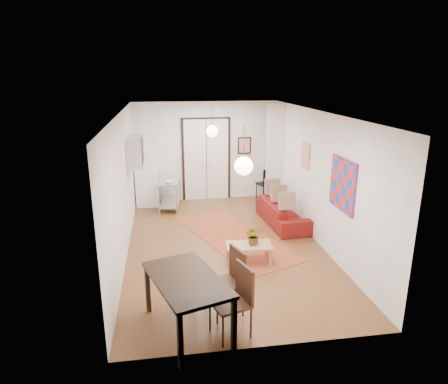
{
  "coord_description": "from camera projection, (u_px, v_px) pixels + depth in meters",
  "views": [
    {
      "loc": [
        -1.26,
        -8.08,
        3.67
      ],
      "look_at": [
        -0.02,
        -0.07,
        1.25
      ],
      "focal_mm": 32.0,
      "sensor_mm": 36.0,
      "label": 1
    }
  ],
  "objects": [
    {
      "name": "bowl",
      "position": [
        169.0,
        182.0,
        10.75
      ],
      "size": [
        0.24,
        0.24,
        0.05
      ],
      "primitive_type": "imported",
      "rotation": [
        0.0,
        0.0,
        -0.28
      ],
      "color": "beige",
      "rests_on": "kitchen_counter"
    },
    {
      "name": "dining_table",
      "position": [
        187.0,
        284.0,
        5.74
      ],
      "size": [
        1.32,
        1.74,
        0.86
      ],
      "rotation": [
        0.0,
        0.0,
        0.32
      ],
      "color": "black",
      "rests_on": "floor"
    },
    {
      "name": "pendant_back",
      "position": [
        212.0,
        131.0,
        10.14
      ],
      "size": [
        0.3,
        0.3,
        0.8
      ],
      "color": "white",
      "rests_on": "ceiling"
    },
    {
      "name": "dining_chair_far",
      "position": [
        229.0,
        293.0,
        5.77
      ],
      "size": [
        0.63,
        0.78,
        1.06
      ],
      "rotation": [
        0.0,
        0.0,
        -1.26
      ],
      "color": "#3D1C13",
      "rests_on": "floor"
    },
    {
      "name": "sofa",
      "position": [
        282.0,
        213.0,
        10.05
      ],
      "size": [
        0.92,
        2.05,
        0.59
      ],
      "primitive_type": "imported",
      "rotation": [
        0.0,
        0.0,
        1.64
      ],
      "color": "maroon",
      "rests_on": "floor"
    },
    {
      "name": "floor",
      "position": [
        224.0,
        245.0,
        8.89
      ],
      "size": [
        7.0,
        7.0,
        0.0
      ],
      "primitive_type": "plane",
      "color": "brown",
      "rests_on": "ground"
    },
    {
      "name": "fridge",
      "position": [
        147.0,
        175.0,
        11.36
      ],
      "size": [
        0.63,
        0.63,
        1.75
      ],
      "primitive_type": "cube",
      "rotation": [
        0.0,
        0.0,
        -0.03
      ],
      "color": "white",
      "rests_on": "floor"
    },
    {
      "name": "dining_chair_near",
      "position": [
        223.0,
        274.0,
        6.3
      ],
      "size": [
        0.63,
        0.78,
        1.06
      ],
      "rotation": [
        0.0,
        0.0,
        -1.26
      ],
      "color": "#3D1C13",
      "rests_on": "floor"
    },
    {
      "name": "painting_abstract",
      "position": [
        306.0,
        156.0,
        9.44
      ],
      "size": [
        0.05,
        0.5,
        0.6
      ],
      "primitive_type": "cube",
      "color": "#EFDEC7",
      "rests_on": "wall_right"
    },
    {
      "name": "stub_partition",
      "position": [
        275.0,
        156.0,
        11.16
      ],
      "size": [
        0.5,
        0.1,
        2.9
      ],
      "primitive_type": "cube",
      "color": "white",
      "rests_on": "floor"
    },
    {
      "name": "potted_plant",
      "position": [
        254.0,
        235.0,
        7.87
      ],
      "size": [
        0.37,
        0.33,
        0.39
      ],
      "primitive_type": "imported",
      "rotation": [
        0.0,
        0.0,
        -0.07
      ],
      "color": "#3D6C30",
      "rests_on": "coffee_table"
    },
    {
      "name": "soap_bottle",
      "position": [
        167.0,
        175.0,
        11.24
      ],
      "size": [
        0.1,
        0.1,
        0.17
      ],
      "primitive_type": "imported",
      "rotation": [
        0.0,
        0.0,
        -0.28
      ],
      "color": "teal",
      "rests_on": "kitchen_counter"
    },
    {
      "name": "ceiling",
      "position": [
        224.0,
        113.0,
        8.06
      ],
      "size": [
        4.2,
        7.0,
        0.02
      ],
      "primitive_type": "cube",
      "color": "silver",
      "rests_on": "wall_back"
    },
    {
      "name": "kitchen_counter",
      "position": [
        170.0,
        191.0,
        11.13
      ],
      "size": [
        0.69,
        1.16,
        0.84
      ],
      "rotation": [
        0.0,
        0.0,
        -0.14
      ],
      "color": "silver",
      "rests_on": "floor"
    },
    {
      "name": "poster_back",
      "position": [
        244.0,
        146.0,
        11.89
      ],
      "size": [
        0.4,
        0.03,
        0.5
      ],
      "primitive_type": "cube",
      "color": "red",
      "rests_on": "wall_back"
    },
    {
      "name": "wall_back",
      "position": [
        206.0,
        151.0,
        11.79
      ],
      "size": [
        4.2,
        0.02,
        2.9
      ],
      "primitive_type": "cube",
      "color": "white",
      "rests_on": "floor"
    },
    {
      "name": "double_doors",
      "position": [
        206.0,
        160.0,
        11.82
      ],
      "size": [
        1.44,
        0.06,
        2.5
      ],
      "primitive_type": "cube",
      "color": "white",
      "rests_on": "wall_back"
    },
    {
      "name": "pendant_front",
      "position": [
        244.0,
        166.0,
        6.35
      ],
      "size": [
        0.3,
        0.3,
        0.8
      ],
      "color": "white",
      "rests_on": "ceiling"
    },
    {
      "name": "black_side_chair",
      "position": [
        265.0,
        180.0,
        12.05
      ],
      "size": [
        0.57,
        0.58,
        0.97
      ],
      "rotation": [
        0.0,
        0.0,
        3.48
      ],
      "color": "black",
      "rests_on": "floor"
    },
    {
      "name": "wall_front",
      "position": [
        266.0,
        252.0,
        5.16
      ],
      "size": [
        4.2,
        0.02,
        2.9
      ],
      "primitive_type": "cube",
      "color": "white",
      "rests_on": "floor"
    },
    {
      "name": "coffee_table",
      "position": [
        249.0,
        247.0,
        7.93
      ],
      "size": [
        0.93,
        0.56,
        0.4
      ],
      "rotation": [
        0.0,
        0.0,
        -0.07
      ],
      "color": "tan",
      "rests_on": "floor"
    },
    {
      "name": "wall_cabinet",
      "position": [
        135.0,
        151.0,
        9.48
      ],
      "size": [
        0.35,
        1.0,
        0.7
      ],
      "primitive_type": "cube",
      "color": "silver",
      "rests_on": "wall_left"
    },
    {
      "name": "kilim_rug",
      "position": [
        233.0,
        237.0,
        9.31
      ],
      "size": [
        2.63,
        3.94,
        0.01
      ],
      "primitive_type": "cube",
      "rotation": [
        0.0,
        0.0,
        0.37
      ],
      "color": "#AD472B",
      "rests_on": "floor"
    },
    {
      "name": "wall_left",
      "position": [
        123.0,
        186.0,
        8.17
      ],
      "size": [
        0.02,
        7.0,
        2.9
      ],
      "primitive_type": "cube",
      "color": "white",
      "rests_on": "floor"
    },
    {
      "name": "painting_popart",
      "position": [
        343.0,
        184.0,
        7.54
      ],
      "size": [
        0.05,
        1.0,
        1.0
      ],
      "primitive_type": "cube",
      "color": "red",
      "rests_on": "wall_right"
    },
    {
      "name": "print_left",
      "position": [
        130.0,
        145.0,
        9.92
      ],
      "size": [
        0.03,
        0.44,
        0.54
      ],
      "primitive_type": "cube",
      "color": "#A67A45",
      "rests_on": "wall_left"
    },
    {
      "name": "wall_right",
      "position": [
        318.0,
        178.0,
        8.78
      ],
      "size": [
        0.02,
        7.0,
        2.9
      ],
      "primitive_type": "cube",
      "color": "white",
      "rests_on": "floor"
    }
  ]
}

